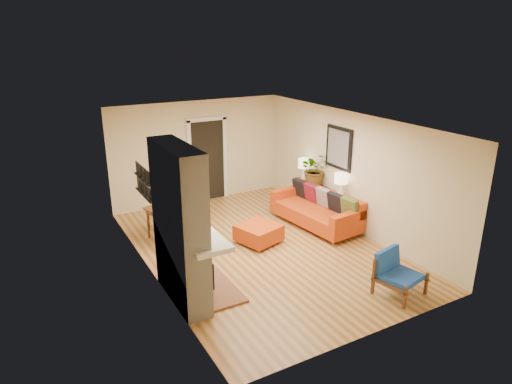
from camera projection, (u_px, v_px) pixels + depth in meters
room_shell at (230, 157)px, 11.38m from camera, size 6.50×6.50×6.50m
fireplace at (182, 229)px, 7.18m from camera, size 1.09×1.68×2.60m
sofa at (318, 209)px, 10.35m from camera, size 1.16×2.27×0.86m
ottoman at (259, 233)px, 9.50m from camera, size 0.97×0.97×0.39m
blue_chair at (396, 271)px, 7.63m from camera, size 0.83×0.82×0.73m
dining_table at (171, 215)px, 9.56m from camera, size 0.96×1.63×0.86m
console_table at (320, 193)px, 10.77m from camera, size 0.34×1.85×0.72m
lamp_near at (341, 182)px, 10.00m from camera, size 0.30×0.30×0.54m
lamp_far at (304, 167)px, 11.16m from camera, size 0.30×0.30×0.54m
houseplant at (315, 169)px, 10.77m from camera, size 0.79×0.70×0.80m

